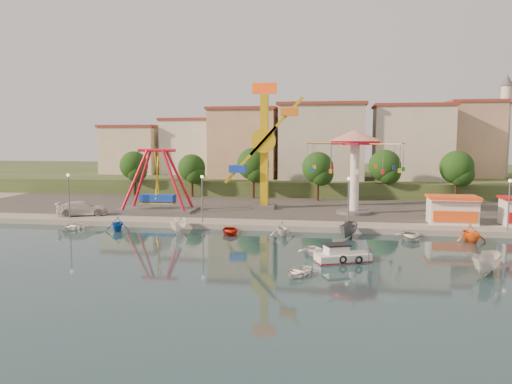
% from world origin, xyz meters
% --- Properties ---
extents(ground, '(200.00, 200.00, 0.00)m').
position_xyz_m(ground, '(0.00, 0.00, 0.00)').
color(ground, '#142F37').
rests_on(ground, ground).
extents(quay_deck, '(200.00, 100.00, 0.60)m').
position_xyz_m(quay_deck, '(0.00, 62.00, 0.30)').
color(quay_deck, '#9E998E').
rests_on(quay_deck, ground).
extents(asphalt_pad, '(90.00, 28.00, 0.01)m').
position_xyz_m(asphalt_pad, '(0.00, 30.00, 0.60)').
color(asphalt_pad, '#4C4944').
rests_on(asphalt_pad, quay_deck).
extents(hill_terrace, '(200.00, 60.00, 3.00)m').
position_xyz_m(hill_terrace, '(0.00, 67.00, 1.50)').
color(hill_terrace, '#384C26').
rests_on(hill_terrace, ground).
extents(pirate_ship_ride, '(10.00, 5.00, 8.00)m').
position_xyz_m(pirate_ship_ride, '(-16.04, 20.73, 4.39)').
color(pirate_ship_ride, '#59595E').
rests_on(pirate_ship_ride, quay_deck).
extents(kamikaze_tower, '(7.02, 3.10, 16.50)m').
position_xyz_m(kamikaze_tower, '(-2.38, 24.77, 8.47)').
color(kamikaze_tower, '#59595E').
rests_on(kamikaze_tower, quay_deck).
extents(wave_swinger, '(11.60, 11.60, 10.40)m').
position_xyz_m(wave_swinger, '(8.94, 22.15, 8.20)').
color(wave_swinger, '#59595E').
rests_on(wave_swinger, quay_deck).
extents(booth_left, '(5.40, 3.78, 3.08)m').
position_xyz_m(booth_left, '(19.35, 16.49, 2.16)').
color(booth_left, white).
rests_on(booth_left, quay_deck).
extents(lamp_post_0, '(0.14, 0.14, 5.00)m').
position_xyz_m(lamp_post_0, '(-24.00, 13.00, 3.10)').
color(lamp_post_0, '#59595E').
rests_on(lamp_post_0, quay_deck).
extents(lamp_post_1, '(0.14, 0.14, 5.00)m').
position_xyz_m(lamp_post_1, '(-8.00, 13.00, 3.10)').
color(lamp_post_1, '#59595E').
rests_on(lamp_post_1, quay_deck).
extents(lamp_post_2, '(0.14, 0.14, 5.00)m').
position_xyz_m(lamp_post_2, '(8.00, 13.00, 3.10)').
color(lamp_post_2, '#59595E').
rests_on(lamp_post_2, quay_deck).
extents(lamp_post_3, '(0.14, 0.14, 5.00)m').
position_xyz_m(lamp_post_3, '(24.00, 13.00, 3.10)').
color(lamp_post_3, '#59595E').
rests_on(lamp_post_3, quay_deck).
extents(tree_0, '(4.60, 4.60, 7.19)m').
position_xyz_m(tree_0, '(-26.00, 36.98, 5.47)').
color(tree_0, '#382314').
rests_on(tree_0, quay_deck).
extents(tree_1, '(4.35, 4.35, 6.80)m').
position_xyz_m(tree_1, '(-16.00, 36.24, 5.20)').
color(tree_1, '#382314').
rests_on(tree_1, quay_deck).
extents(tree_2, '(5.02, 5.02, 7.85)m').
position_xyz_m(tree_2, '(-6.00, 35.81, 5.92)').
color(tree_2, '#382314').
rests_on(tree_2, quay_deck).
extents(tree_3, '(4.68, 4.68, 7.32)m').
position_xyz_m(tree_3, '(4.00, 34.36, 5.55)').
color(tree_3, '#382314').
rests_on(tree_3, quay_deck).
extents(tree_4, '(4.86, 4.86, 7.60)m').
position_xyz_m(tree_4, '(14.00, 37.35, 5.75)').
color(tree_4, '#382314').
rests_on(tree_4, quay_deck).
extents(tree_5, '(4.83, 4.83, 7.54)m').
position_xyz_m(tree_5, '(24.00, 35.54, 5.71)').
color(tree_5, '#382314').
rests_on(tree_5, quay_deck).
extents(building_0, '(9.26, 9.53, 11.87)m').
position_xyz_m(building_0, '(-33.37, 46.06, 8.93)').
color(building_0, beige).
rests_on(building_0, hill_terrace).
extents(building_1, '(12.33, 9.01, 8.63)m').
position_xyz_m(building_1, '(-21.33, 51.38, 7.32)').
color(building_1, silver).
rests_on(building_1, hill_terrace).
extents(building_2, '(11.95, 9.28, 11.23)m').
position_xyz_m(building_2, '(-8.19, 51.96, 8.62)').
color(building_2, tan).
rests_on(building_2, hill_terrace).
extents(building_3, '(12.59, 10.50, 9.20)m').
position_xyz_m(building_3, '(5.60, 48.80, 7.60)').
color(building_3, beige).
rests_on(building_3, hill_terrace).
extents(building_4, '(10.75, 9.23, 9.24)m').
position_xyz_m(building_4, '(19.07, 52.20, 7.62)').
color(building_4, beige).
rests_on(building_4, hill_terrace).
extents(building_5, '(12.77, 10.96, 11.21)m').
position_xyz_m(building_5, '(32.37, 50.33, 8.61)').
color(building_5, tan).
rests_on(building_5, hill_terrace).
extents(minaret, '(2.80, 2.80, 18.00)m').
position_xyz_m(minaret, '(36.00, 54.00, 12.55)').
color(minaret, silver).
rests_on(minaret, hill_terrace).
extents(cabin_motorboat, '(4.74, 3.29, 1.56)m').
position_xyz_m(cabin_motorboat, '(7.17, -0.16, 0.42)').
color(cabin_motorboat, white).
rests_on(cabin_motorboat, ground).
extents(rowboat_a, '(3.43, 3.92, 0.68)m').
position_xyz_m(rowboat_a, '(4.95, 1.96, 0.34)').
color(rowboat_a, white).
rests_on(rowboat_a, ground).
extents(rowboat_b, '(3.09, 3.58, 0.62)m').
position_xyz_m(rowboat_b, '(4.01, -4.77, 0.31)').
color(rowboat_b, white).
rests_on(rowboat_b, ground).
extents(skiff, '(3.53, 4.42, 1.62)m').
position_xyz_m(skiff, '(17.69, -2.37, 0.81)').
color(skiff, silver).
rests_on(skiff, ground).
extents(van, '(6.44, 4.42, 1.73)m').
position_xyz_m(van, '(-23.69, 15.46, 1.47)').
color(van, silver).
rests_on(van, quay_deck).
extents(moored_boat_0, '(2.72, 3.65, 0.72)m').
position_xyz_m(moored_boat_0, '(-21.77, 9.80, 0.36)').
color(moored_boat_0, white).
rests_on(moored_boat_0, ground).
extents(moored_boat_1, '(3.19, 3.46, 1.52)m').
position_xyz_m(moored_boat_1, '(-16.63, 9.80, 0.76)').
color(moored_boat_1, blue).
rests_on(moored_boat_1, ground).
extents(moored_boat_2, '(1.98, 4.08, 1.51)m').
position_xyz_m(moored_boat_2, '(-9.74, 9.80, 0.76)').
color(moored_boat_2, white).
rests_on(moored_boat_2, ground).
extents(moored_boat_3, '(3.25, 3.99, 0.72)m').
position_xyz_m(moored_boat_3, '(-4.20, 9.80, 0.36)').
color(moored_boat_3, red).
rests_on(moored_boat_3, ground).
extents(moored_boat_4, '(3.20, 3.47, 1.52)m').
position_xyz_m(moored_boat_4, '(1.27, 9.80, 0.76)').
color(moored_boat_4, silver).
rests_on(moored_boat_4, ground).
extents(moored_boat_5, '(2.49, 4.32, 1.57)m').
position_xyz_m(moored_boat_5, '(8.00, 9.80, 0.79)').
color(moored_boat_5, slate).
rests_on(moored_boat_5, ground).
extents(moored_boat_6, '(3.17, 4.19, 0.82)m').
position_xyz_m(moored_boat_6, '(14.02, 9.80, 0.41)').
color(moored_boat_6, silver).
rests_on(moored_boat_6, ground).
extents(moored_boat_7, '(3.51, 3.84, 1.72)m').
position_xyz_m(moored_boat_7, '(19.64, 9.80, 0.86)').
color(moored_boat_7, orange).
rests_on(moored_boat_7, ground).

